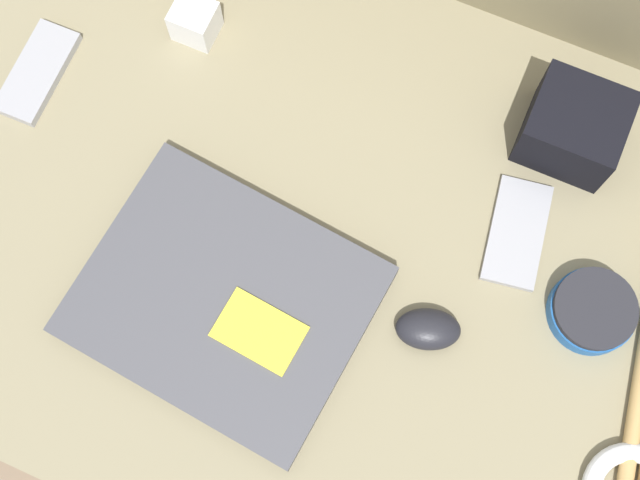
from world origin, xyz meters
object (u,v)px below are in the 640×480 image
at_px(computer_mouse, 428,329).
at_px(phone_black, 37,72).
at_px(phone_silver, 517,233).
at_px(camera_pouch, 574,128).
at_px(charger_brick, 195,21).
at_px(speaker_puck, 593,311).
at_px(laptop, 224,301).

relative_size(computer_mouse, phone_black, 0.65).
height_order(phone_silver, camera_pouch, camera_pouch).
relative_size(phone_black, camera_pouch, 1.21).
bearing_deg(charger_brick, speaker_puck, -14.49).
height_order(phone_black, camera_pouch, camera_pouch).
xyz_separation_m(laptop, charger_brick, (-0.17, 0.29, 0.01)).
distance_m(laptop, speaker_puck, 0.40).
height_order(laptop, camera_pouch, camera_pouch).
height_order(computer_mouse, charger_brick, charger_brick).
height_order(computer_mouse, speaker_puck, speaker_puck).
distance_m(laptop, phone_silver, 0.33).
relative_size(laptop, computer_mouse, 3.93).
distance_m(phone_silver, charger_brick, 0.45).
distance_m(phone_silver, phone_black, 0.59).
relative_size(phone_black, charger_brick, 2.56).
bearing_deg(charger_brick, phone_black, -139.33).
bearing_deg(phone_black, phone_silver, 3.00).
relative_size(speaker_puck, camera_pouch, 0.90).
bearing_deg(speaker_puck, phone_silver, 152.66).
distance_m(laptop, computer_mouse, 0.22).
bearing_deg(computer_mouse, charger_brick, 129.41).
bearing_deg(phone_black, laptop, -27.77).
xyz_separation_m(speaker_puck, phone_silver, (-0.10, 0.05, -0.01)).
bearing_deg(phone_black, charger_brick, 39.74).
bearing_deg(phone_silver, laptop, -151.63).
height_order(laptop, speaker_puck, speaker_puck).
bearing_deg(camera_pouch, speaker_puck, -63.38).
distance_m(laptop, camera_pouch, 0.43).
distance_m(laptop, phone_black, 0.36).
bearing_deg(camera_pouch, phone_black, -164.30).
bearing_deg(laptop, camera_pouch, 55.51).
height_order(laptop, phone_silver, laptop).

